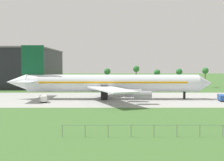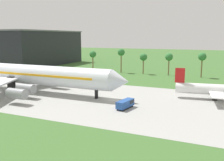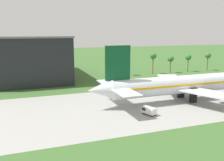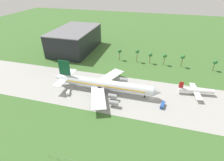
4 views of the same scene
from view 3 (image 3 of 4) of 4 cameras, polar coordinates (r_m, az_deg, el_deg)
The scene contains 4 objects.
jet_airliner at distance 92.20m, azimuth 17.77°, elevation -0.72°, with size 75.47×51.81×19.66m.
catering_van at distance 73.82m, azimuth 8.35°, elevation -6.81°, with size 3.36×4.73×2.23m.
terminal_building at distance 138.04m, azimuth -18.56°, elevation 5.20°, with size 36.72×61.20×21.85m.
palm_tree_row at distance 160.10m, azimuth 18.67°, elevation 5.12°, with size 105.14×3.60×12.07m.
Camera 3 is at (-88.26, -71.57, 23.77)m, focal length 40.00 mm.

